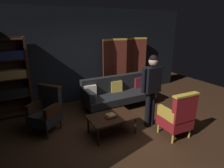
{
  "coord_description": "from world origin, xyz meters",
  "views": [
    {
      "loc": [
        -2.06,
        -3.03,
        2.34
      ],
      "look_at": [
        0.0,
        0.8,
        0.95
      ],
      "focal_mm": 30.26,
      "sensor_mm": 36.0,
      "label": 1
    }
  ],
  "objects_px": {
    "coffee_table": "(112,118)",
    "book_red_leather": "(111,117)",
    "bookshelf": "(10,77)",
    "armchair_wing_left": "(46,110)",
    "book_tan_leather": "(111,115)",
    "armchair_gilt_accent": "(177,116)",
    "standing_figure": "(152,85)",
    "velvet_couch": "(118,91)",
    "folding_screen": "(125,66)"
  },
  "relations": [
    {
      "from": "book_tan_leather",
      "to": "book_red_leather",
      "type": "bearing_deg",
      "value": 0.0
    },
    {
      "from": "folding_screen",
      "to": "bookshelf",
      "type": "xyz_separation_m",
      "value": [
        -3.43,
        -0.08,
        0.09
      ]
    },
    {
      "from": "bookshelf",
      "to": "armchair_wing_left",
      "type": "bearing_deg",
      "value": -61.95
    },
    {
      "from": "book_red_leather",
      "to": "book_tan_leather",
      "type": "bearing_deg",
      "value": 0.0
    },
    {
      "from": "book_tan_leather",
      "to": "armchair_wing_left",
      "type": "bearing_deg",
      "value": 144.39
    },
    {
      "from": "velvet_couch",
      "to": "armchair_wing_left",
      "type": "height_order",
      "value": "armchair_wing_left"
    },
    {
      "from": "folding_screen",
      "to": "armchair_wing_left",
      "type": "xyz_separation_m",
      "value": [
        -2.82,
        -1.23,
        -0.5
      ]
    },
    {
      "from": "bookshelf",
      "to": "velvet_couch",
      "type": "xyz_separation_m",
      "value": [
        2.7,
        -0.74,
        -0.62
      ]
    },
    {
      "from": "standing_figure",
      "to": "book_red_leather",
      "type": "height_order",
      "value": "standing_figure"
    },
    {
      "from": "book_red_leather",
      "to": "bookshelf",
      "type": "bearing_deg",
      "value": 132.02
    },
    {
      "from": "velvet_couch",
      "to": "armchair_gilt_accent",
      "type": "height_order",
      "value": "armchair_gilt_accent"
    },
    {
      "from": "coffee_table",
      "to": "book_red_leather",
      "type": "xyz_separation_m",
      "value": [
        -0.04,
        -0.03,
        0.06
      ]
    },
    {
      "from": "book_tan_leather",
      "to": "coffee_table",
      "type": "bearing_deg",
      "value": 41.6
    },
    {
      "from": "velvet_couch",
      "to": "coffee_table",
      "type": "height_order",
      "value": "velvet_couch"
    },
    {
      "from": "coffee_table",
      "to": "book_tan_leather",
      "type": "height_order",
      "value": "book_tan_leather"
    },
    {
      "from": "coffee_table",
      "to": "armchair_wing_left",
      "type": "height_order",
      "value": "armchair_wing_left"
    },
    {
      "from": "coffee_table",
      "to": "book_red_leather",
      "type": "relative_size",
      "value": 4.01
    },
    {
      "from": "bookshelf",
      "to": "standing_figure",
      "type": "relative_size",
      "value": 1.2
    },
    {
      "from": "armchair_wing_left",
      "to": "book_tan_leather",
      "type": "distance_m",
      "value": 1.46
    },
    {
      "from": "book_tan_leather",
      "to": "armchair_gilt_accent",
      "type": "bearing_deg",
      "value": -31.65
    },
    {
      "from": "velvet_couch",
      "to": "bookshelf",
      "type": "bearing_deg",
      "value": 164.68
    },
    {
      "from": "bookshelf",
      "to": "book_tan_leather",
      "type": "bearing_deg",
      "value": -47.98
    },
    {
      "from": "standing_figure",
      "to": "book_tan_leather",
      "type": "distance_m",
      "value": 1.15
    },
    {
      "from": "book_red_leather",
      "to": "armchair_gilt_accent",
      "type": "bearing_deg",
      "value": -31.65
    },
    {
      "from": "book_tan_leather",
      "to": "standing_figure",
      "type": "bearing_deg",
      "value": -4.84
    },
    {
      "from": "book_red_leather",
      "to": "velvet_couch",
      "type": "bearing_deg",
      "value": 54.35
    },
    {
      "from": "folding_screen",
      "to": "book_tan_leather",
      "type": "height_order",
      "value": "folding_screen"
    },
    {
      "from": "armchair_wing_left",
      "to": "standing_figure",
      "type": "distance_m",
      "value": 2.44
    },
    {
      "from": "armchair_wing_left",
      "to": "book_red_leather",
      "type": "relative_size",
      "value": 4.17
    },
    {
      "from": "armchair_wing_left",
      "to": "book_tan_leather",
      "type": "xyz_separation_m",
      "value": [
        1.19,
        -0.85,
        -0.02
      ]
    },
    {
      "from": "armchair_wing_left",
      "to": "book_red_leather",
      "type": "bearing_deg",
      "value": -35.61
    },
    {
      "from": "bookshelf",
      "to": "armchair_gilt_accent",
      "type": "bearing_deg",
      "value": -42.39
    },
    {
      "from": "armchair_gilt_accent",
      "to": "standing_figure",
      "type": "distance_m",
      "value": 0.87
    },
    {
      "from": "coffee_table",
      "to": "standing_figure",
      "type": "relative_size",
      "value": 0.59
    },
    {
      "from": "armchair_gilt_accent",
      "to": "armchair_wing_left",
      "type": "xyz_separation_m",
      "value": [
        -2.39,
        1.59,
        0.0
      ]
    },
    {
      "from": "velvet_couch",
      "to": "folding_screen",
      "type": "bearing_deg",
      "value": 48.61
    },
    {
      "from": "velvet_couch",
      "to": "book_red_leather",
      "type": "xyz_separation_m",
      "value": [
        -0.9,
        -1.26,
        -0.02
      ]
    },
    {
      "from": "coffee_table",
      "to": "standing_figure",
      "type": "distance_m",
      "value": 1.17
    },
    {
      "from": "armchair_gilt_accent",
      "to": "armchair_wing_left",
      "type": "bearing_deg",
      "value": 146.33
    },
    {
      "from": "book_red_leather",
      "to": "standing_figure",
      "type": "bearing_deg",
      "value": -4.84
    },
    {
      "from": "armchair_gilt_accent",
      "to": "book_tan_leather",
      "type": "distance_m",
      "value": 1.41
    },
    {
      "from": "book_red_leather",
      "to": "book_tan_leather",
      "type": "relative_size",
      "value": 1.37
    },
    {
      "from": "bookshelf",
      "to": "velvet_couch",
      "type": "relative_size",
      "value": 0.97
    },
    {
      "from": "folding_screen",
      "to": "armchair_wing_left",
      "type": "bearing_deg",
      "value": -156.42
    },
    {
      "from": "standing_figure",
      "to": "book_tan_leather",
      "type": "bearing_deg",
      "value": 175.16
    },
    {
      "from": "armchair_gilt_accent",
      "to": "book_tan_leather",
      "type": "xyz_separation_m",
      "value": [
        -1.2,
        0.74,
        -0.02
      ]
    },
    {
      "from": "coffee_table",
      "to": "book_tan_leather",
      "type": "relative_size",
      "value": 5.52
    },
    {
      "from": "armchair_wing_left",
      "to": "book_tan_leather",
      "type": "relative_size",
      "value": 5.74
    },
    {
      "from": "velvet_couch",
      "to": "book_tan_leather",
      "type": "xyz_separation_m",
      "value": [
        -0.9,
        -1.26,
        0.02
      ]
    },
    {
      "from": "standing_figure",
      "to": "armchair_wing_left",
      "type": "bearing_deg",
      "value": 156.84
    }
  ]
}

